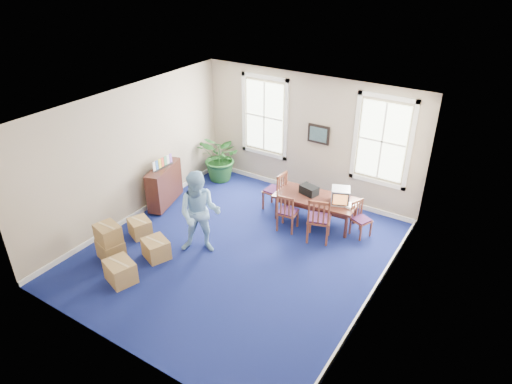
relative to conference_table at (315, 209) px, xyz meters
The scene contains 25 objects.
floor 2.26m from the conference_table, 112.75° to the right, with size 6.50×6.50×0.00m, color navy.
ceiling 3.64m from the conference_table, 112.75° to the right, with size 6.50×6.50×0.00m, color white.
wall_back 1.94m from the conference_table, 126.00° to the left, with size 6.50×6.50×0.00m, color tan.
wall_front 5.53m from the conference_table, 99.24° to the right, with size 6.50×6.50×0.00m, color tan.
wall_left 4.56m from the conference_table, 151.93° to the right, with size 6.50×6.50×0.00m, color tan.
wall_right 3.23m from the conference_table, 43.97° to the right, with size 6.50×6.50×0.00m, color tan.
baseboard_back 1.47m from the conference_table, 126.70° to the left, with size 6.00×0.04×0.12m, color white.
baseboard_left 4.36m from the conference_table, 151.74° to the right, with size 0.04×6.50×0.12m, color white.
baseboard_right 2.96m from the conference_table, 44.38° to the right, with size 0.04×6.50×0.12m, color white.
window_left 2.92m from the conference_table, 151.62° to the left, with size 1.40×0.12×2.20m, color white, non-canonical shape.
window_right 2.21m from the conference_table, 48.46° to the left, with size 1.40×0.12×2.20m, color white, non-canonical shape.
wall_picture 1.91m from the conference_table, 116.34° to the left, with size 0.58×0.06×0.48m, color black, non-canonical shape.
conference_table is the anchor object (origin of this frame).
crt_tv 0.77m from the conference_table, ahead, with size 0.41×0.45×0.37m, color #B7B7BC, non-canonical shape.
game_console 0.91m from the conference_table, ahead, with size 0.17×0.21×0.05m, color white.
equipment_bag 0.49m from the conference_table, 168.69° to the left, with size 0.42×0.27×0.21m, color black.
chair_near_left 0.79m from the conference_table, 120.96° to the right, with size 0.43×0.43×0.96m, color brown, non-canonical shape.
chair_near_right 0.80m from the conference_table, 59.04° to the right, with size 0.50×0.50×1.11m, color brown, non-canonical shape.
chair_end_left 1.16m from the conference_table, behind, with size 0.46×0.46×1.03m, color brown, non-canonical shape.
chair_end_right 1.15m from the conference_table, ahead, with size 0.38×0.38×0.84m, color brown, non-canonical shape.
man 2.94m from the conference_table, 122.99° to the right, with size 0.92×0.71×1.89m, color #82B2DA.
credenza 3.85m from the conference_table, 160.12° to the right, with size 0.37×1.28×1.01m, color #462119.
brochure_rack 3.91m from the conference_table, 160.03° to the right, with size 0.11×0.61×0.27m, color #99999E, non-canonical shape.
potted_plant 3.26m from the conference_table, 169.78° to the left, with size 1.23×1.07×1.37m, color #1D501E.
cardboard_boxes 4.53m from the conference_table, 128.37° to the right, with size 1.49×1.49×0.85m, color #A47B44, non-canonical shape.
Camera 1 is at (4.69, -6.63, 5.93)m, focal length 32.00 mm.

